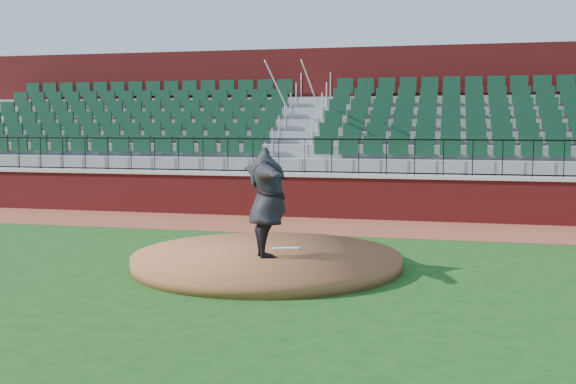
% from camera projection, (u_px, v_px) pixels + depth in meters
% --- Properties ---
extents(ground, '(90.00, 90.00, 0.00)m').
position_uv_depth(ground, '(270.00, 267.00, 13.09)').
color(ground, '#144212').
rests_on(ground, ground).
extents(warning_track, '(34.00, 3.20, 0.01)m').
position_uv_depth(warning_track, '(321.00, 226.00, 18.31)').
color(warning_track, brown).
rests_on(warning_track, ground).
extents(field_wall, '(34.00, 0.35, 1.20)m').
position_uv_depth(field_wall, '(331.00, 198.00, 19.80)').
color(field_wall, maroon).
rests_on(field_wall, ground).
extents(wall_cap, '(34.00, 0.45, 0.10)m').
position_uv_depth(wall_cap, '(332.00, 175.00, 19.74)').
color(wall_cap, '#B7B7B7').
rests_on(wall_cap, field_wall).
extents(wall_railing, '(34.00, 0.05, 1.00)m').
position_uv_depth(wall_railing, '(332.00, 156.00, 19.68)').
color(wall_railing, black).
rests_on(wall_railing, wall_cap).
extents(seating_stands, '(34.00, 5.10, 4.60)m').
position_uv_depth(seating_stands, '(346.00, 137.00, 22.27)').
color(seating_stands, gray).
rests_on(seating_stands, ground).
extents(concourse_wall, '(34.00, 0.50, 5.50)m').
position_uv_depth(concourse_wall, '(357.00, 124.00, 24.94)').
color(concourse_wall, maroon).
rests_on(concourse_wall, ground).
extents(pitchers_mound, '(5.17, 5.17, 0.25)m').
position_uv_depth(pitchers_mound, '(267.00, 260.00, 13.12)').
color(pitchers_mound, brown).
rests_on(pitchers_mound, ground).
extents(pitching_rubber, '(0.55, 0.29, 0.04)m').
position_uv_depth(pitching_rubber, '(286.00, 249.00, 13.52)').
color(pitching_rubber, white).
rests_on(pitching_rubber, pitchers_mound).
extents(pitcher, '(1.82, 2.55, 2.06)m').
position_uv_depth(pitcher, '(267.00, 203.00, 12.65)').
color(pitcher, black).
rests_on(pitcher, pitchers_mound).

